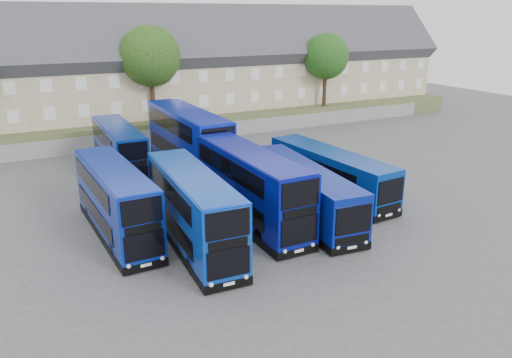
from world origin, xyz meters
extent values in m
plane|color=#4A4A4F|center=(0.00, 0.00, 0.00)|extent=(120.00, 120.00, 0.00)
cube|color=slate|center=(0.00, 24.00, 0.75)|extent=(70.00, 0.40, 1.50)
cube|color=brown|center=(0.00, 34.00, 1.00)|extent=(80.00, 20.00, 2.00)
cube|color=tan|center=(-6.00, 30.00, 5.00)|extent=(6.00, 8.00, 6.00)
cube|color=#333337|center=(-6.00, 30.00, 8.00)|extent=(6.00, 10.40, 10.40)
cube|color=brown|center=(-4.50, 30.00, 11.84)|extent=(0.60, 0.90, 1.40)
cube|color=tan|center=(0.00, 30.00, 5.00)|extent=(6.00, 8.00, 6.00)
cube|color=#333337|center=(0.00, 30.00, 8.00)|extent=(6.00, 10.40, 10.40)
cube|color=brown|center=(1.50, 30.00, 11.84)|extent=(0.60, 0.90, 1.40)
cube|color=tan|center=(6.00, 30.00, 5.00)|extent=(6.00, 8.00, 6.00)
cube|color=#333337|center=(6.00, 30.00, 8.00)|extent=(6.00, 10.40, 10.40)
cube|color=brown|center=(7.50, 30.00, 11.84)|extent=(0.60, 0.90, 1.40)
cube|color=tan|center=(12.00, 30.00, 5.00)|extent=(6.00, 8.00, 6.00)
cube|color=#333337|center=(12.00, 30.00, 8.00)|extent=(6.00, 10.40, 10.40)
cube|color=brown|center=(13.50, 30.00, 11.84)|extent=(0.60, 0.90, 1.40)
cube|color=tan|center=(18.00, 30.00, 5.00)|extent=(6.00, 8.00, 6.00)
cube|color=#333337|center=(18.00, 30.00, 8.00)|extent=(6.00, 10.40, 10.40)
cube|color=brown|center=(19.50, 30.00, 11.84)|extent=(0.60, 0.90, 1.40)
cube|color=tan|center=(24.00, 30.00, 5.00)|extent=(6.00, 8.00, 6.00)
cube|color=#333337|center=(24.00, 30.00, 8.00)|extent=(6.00, 10.40, 10.40)
cube|color=brown|center=(25.50, 30.00, 11.84)|extent=(0.60, 0.90, 1.40)
cube|color=tan|center=(30.00, 30.00, 5.00)|extent=(6.00, 8.00, 6.00)
cube|color=#333337|center=(30.00, 30.00, 8.00)|extent=(6.00, 10.40, 10.40)
cube|color=brown|center=(31.50, 30.00, 11.84)|extent=(0.60, 0.90, 1.40)
cube|color=tan|center=(36.00, 30.00, 5.00)|extent=(6.00, 8.00, 6.00)
cube|color=#333337|center=(36.00, 30.00, 8.00)|extent=(6.00, 10.40, 10.40)
cube|color=brown|center=(37.50, 30.00, 11.84)|extent=(0.60, 0.90, 1.40)
cube|color=#072092|center=(-6.40, 4.44, 2.19)|extent=(2.67, 10.13, 3.67)
cube|color=black|center=(-6.40, 4.44, 0.30)|extent=(2.71, 10.17, 0.45)
cube|color=black|center=(-6.21, -0.61, 1.42)|extent=(1.99, 0.14, 1.37)
cube|color=black|center=(-6.21, -0.61, 3.24)|extent=(1.99, 0.14, 1.28)
cylinder|color=black|center=(-7.29, 1.58, 0.50)|extent=(0.34, 1.01, 1.00)
cube|color=#0935A6|center=(-3.06, 1.07, 2.24)|extent=(2.91, 10.46, 3.79)
cube|color=black|center=(-3.06, 1.07, 0.30)|extent=(2.96, 10.50, 0.45)
cube|color=black|center=(-3.34, -4.12, 1.46)|extent=(2.05, 0.17, 1.41)
cube|color=black|center=(-3.34, -4.12, 3.34)|extent=(2.05, 0.17, 1.32)
cylinder|color=black|center=(-4.25, -1.84, 0.50)|extent=(0.35, 1.01, 1.00)
cube|color=#071084|center=(1.24, 2.75, 2.36)|extent=(2.54, 10.93, 4.02)
cube|color=black|center=(1.24, 2.75, 0.30)|extent=(2.58, 10.97, 0.45)
cube|color=black|center=(1.27, -2.74, 1.54)|extent=(2.18, 0.07, 1.49)
cube|color=black|center=(1.27, -2.74, 3.52)|extent=(2.18, 0.07, 1.39)
cylinder|color=black|center=(0.17, -0.52, 0.50)|extent=(0.31, 1.00, 1.00)
cube|color=navy|center=(-3.71, 15.47, 2.16)|extent=(2.43, 9.96, 3.62)
cube|color=black|center=(-3.71, 15.47, 0.30)|extent=(2.47, 10.00, 0.45)
cube|color=black|center=(-3.80, 10.48, 1.40)|extent=(1.96, 0.09, 1.35)
cube|color=black|center=(-3.80, 10.48, 3.20)|extent=(1.96, 0.09, 1.26)
cylinder|color=black|center=(-4.74, 12.73, 0.50)|extent=(0.32, 1.00, 1.00)
cube|color=#081AA2|center=(1.61, 14.57, 2.61)|extent=(2.88, 12.20, 4.52)
cube|color=black|center=(1.61, 14.57, 0.30)|extent=(2.92, 12.24, 0.45)
cube|color=black|center=(1.66, 8.45, 1.71)|extent=(2.47, 0.08, 1.66)
cube|color=black|center=(1.66, 8.45, 3.93)|extent=(2.47, 0.08, 1.55)
cylinder|color=black|center=(0.41, 10.67, 0.50)|extent=(0.31, 1.00, 1.00)
cube|color=navy|center=(4.51, 2.09, 1.76)|extent=(3.50, 11.73, 2.83)
cube|color=black|center=(4.51, 2.09, 0.30)|extent=(3.54, 11.78, 0.45)
cube|color=black|center=(3.96, -3.69, 1.97)|extent=(2.10, 0.26, 1.54)
cylinder|color=black|center=(3.12, -1.37, 0.50)|extent=(0.39, 1.02, 1.00)
cube|color=navy|center=(8.34, 4.54, 1.73)|extent=(3.18, 11.43, 2.76)
cube|color=black|center=(8.34, 4.54, 0.30)|extent=(3.22, 11.48, 0.45)
cube|color=black|center=(8.76, -1.12, 1.93)|extent=(2.05, 0.21, 1.51)
cylinder|color=black|center=(7.57, 1.03, 0.50)|extent=(0.37, 1.02, 1.00)
cylinder|color=#382314|center=(2.00, 25.50, 4.25)|extent=(0.44, 0.44, 4.50)
sphere|color=black|center=(2.00, 25.50, 8.30)|extent=(5.76, 5.76, 5.76)
sphere|color=black|center=(2.60, 25.90, 7.40)|extent=(3.96, 3.96, 3.96)
cylinder|color=#382314|center=(22.00, 25.00, 4.00)|extent=(0.44, 0.44, 4.00)
sphere|color=#13350E|center=(22.00, 25.00, 7.60)|extent=(5.12, 5.12, 5.12)
sphere|color=#13350E|center=(22.60, 25.40, 6.80)|extent=(3.52, 3.52, 3.52)
cylinder|color=#382314|center=(28.00, 32.00, 4.12)|extent=(0.44, 0.44, 4.25)
sphere|color=#18360E|center=(28.00, 32.00, 7.95)|extent=(5.44, 5.44, 5.44)
sphere|color=#18360E|center=(28.60, 32.40, 7.10)|extent=(3.74, 3.74, 3.74)
camera|label=1|loc=(-11.47, -22.48, 12.05)|focal=35.00mm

